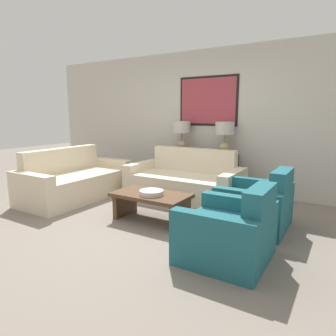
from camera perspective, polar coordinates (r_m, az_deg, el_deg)
The scene contains 11 objects.
ground_plane at distance 4.10m, azimuth -6.37°, elevation -10.68°, with size 20.00×20.00×0.00m, color slate.
back_wall at distance 5.87m, azimuth 7.76°, elevation 8.90°, with size 7.75×0.12×2.65m.
console_table at distance 5.72m, azimuth 6.41°, elevation -0.79°, with size 1.30×0.39×0.74m.
table_lamp_left at distance 5.83m, azimuth 2.65°, elevation 6.98°, with size 0.34×0.34×0.58m.
table_lamp_right at distance 5.46m, azimuth 10.74°, elevation 6.59°, with size 0.34×0.34×0.58m.
couch_by_back_wall at distance 5.15m, azimuth 3.22°, elevation -2.90°, with size 1.92×0.93×0.86m.
couch_by_side at distance 5.50m, azimuth -17.28°, elevation -2.51°, with size 0.93×1.92×0.86m.
coffee_table at distance 4.15m, azimuth -3.23°, elevation -6.26°, with size 1.05×0.59×0.39m.
decorative_bowl at distance 4.04m, azimuth -3.17°, elevation -4.69°, with size 0.33×0.33×0.06m.
armchair_near_back_wall at distance 4.08m, azimuth 16.53°, elevation -7.10°, with size 0.83×0.87×0.79m.
armchair_near_camera at distance 3.15m, azimuth 11.57°, elevation -12.07°, with size 0.83×0.87×0.79m.
Camera 1 is at (2.37, -3.01, 1.46)m, focal length 32.00 mm.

